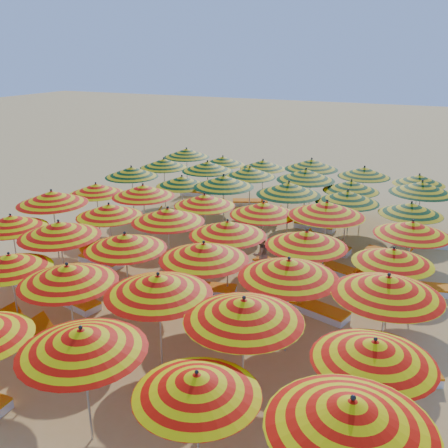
{
  "coord_description": "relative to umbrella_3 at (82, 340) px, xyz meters",
  "views": [
    {
      "loc": [
        6.71,
        -14.02,
        7.21
      ],
      "look_at": [
        0.0,
        0.5,
        1.6
      ],
      "focal_mm": 40.0,
      "sensor_mm": 36.0,
      "label": 1
    }
  ],
  "objects": [
    {
      "name": "ground",
      "position": [
        -1.08,
        8.0,
        -2.23
      ],
      "size": [
        120.0,
        120.0,
        0.0
      ],
      "primitive_type": "plane",
      "color": "tan",
      "rests_on": "ground"
    },
    {
      "name": "umbrella_3",
      "position": [
        0.0,
        0.0,
        0.0
      ],
      "size": [
        2.65,
        2.65,
        2.53
      ],
      "color": "silver",
      "rests_on": "ground"
    },
    {
      "name": "umbrella_4",
      "position": [
        2.36,
        -0.01,
        -0.2
      ],
      "size": [
        2.58,
        2.58,
        2.3
      ],
      "color": "silver",
      "rests_on": "ground"
    },
    {
      "name": "umbrella_5",
      "position": [
        4.85,
        -0.04,
        0.11
      ],
      "size": [
        2.91,
        2.91,
        2.66
      ],
      "color": "silver",
      "rests_on": "ground"
    },
    {
      "name": "umbrella_7",
      "position": [
        -4.41,
        2.42,
        -0.22
      ],
      "size": [
        2.76,
        2.76,
        2.28
      ],
      "color": "silver",
      "rests_on": "ground"
    },
    {
      "name": "umbrella_8",
      "position": [
        -2.22,
        2.15,
        -0.03
      ],
      "size": [
        2.82,
        2.82,
        2.5
      ],
      "color": "silver",
      "rests_on": "ground"
    },
    {
      "name": "umbrella_9",
      "position": [
        0.11,
        2.44,
        0.04
      ],
      "size": [
        2.47,
        2.47,
        2.58
      ],
      "color": "silver",
      "rests_on": "ground"
    },
    {
      "name": "umbrella_10",
      "position": [
        2.29,
        2.15,
        0.07
      ],
      "size": [
        3.04,
        3.04,
        2.61
      ],
      "color": "silver",
      "rests_on": "ground"
    },
    {
      "name": "umbrella_11",
      "position": [
        4.86,
        2.04,
        -0.11
      ],
      "size": [
        2.94,
        2.94,
        2.41
      ],
      "color": "silver",
      "rests_on": "ground"
    },
    {
      "name": "umbrella_12",
      "position": [
        -6.7,
        4.64,
        -0.16
      ],
      "size": [
        2.6,
        2.6,
        2.36
      ],
      "color": "silver",
      "rests_on": "ground"
    },
    {
      "name": "umbrella_13",
      "position": [
        -4.5,
        4.38,
        0.01
      ],
      "size": [
        3.1,
        3.1,
        2.55
      ],
      "color": "silver",
      "rests_on": "ground"
    },
    {
      "name": "umbrella_14",
      "position": [
        -2.29,
        4.55,
        -0.07
      ],
      "size": [
        2.82,
        2.82,
        2.46
      ],
      "color": "silver",
      "rests_on": "ground"
    },
    {
      "name": "umbrella_15",
      "position": [
        0.09,
        4.69,
        -0.01
      ],
      "size": [
        2.75,
        2.75,
        2.53
      ],
      "color": "silver",
      "rests_on": "ground"
    },
    {
      "name": "umbrella_16",
      "position": [
        2.48,
        4.47,
        0.05
      ],
      "size": [
        2.74,
        2.74,
        2.59
      ],
      "color": "silver",
      "rests_on": "ground"
    },
    {
      "name": "umbrella_17",
      "position": [
        4.75,
        4.48,
        0.07
      ],
      "size": [
        2.57,
        2.57,
        2.61
      ],
      "color": "silver",
      "rests_on": "ground"
    },
    {
      "name": "umbrella_18",
      "position": [
        -6.9,
        6.69,
        0.08
      ],
      "size": [
        2.61,
        2.61,
        2.62
      ],
      "color": "silver",
      "rests_on": "ground"
    },
    {
      "name": "umbrella_19",
      "position": [
        -4.6,
        6.87,
        -0.14
      ],
      "size": [
        2.77,
        2.77,
        2.38
      ],
      "color": "silver",
      "rests_on": "ground"
    },
    {
      "name": "umbrella_20",
      "position": [
        -2.36,
        6.97,
        -0.03
      ],
      "size": [
        2.39,
        2.39,
        2.5
      ],
      "color": "silver",
      "rests_on": "ground"
    },
    {
      "name": "umbrella_21",
      "position": [
        -0.13,
        6.7,
        -0.05
      ],
      "size": [
        2.99,
        2.99,
        2.47
      ],
      "color": "silver",
      "rests_on": "ground"
    },
    {
      "name": "umbrella_22",
      "position": [
        2.25,
        6.84,
        -0.05
      ],
      "size": [
        2.8,
        2.8,
        2.48
      ],
      "color": "silver",
      "rests_on": "ground"
    },
    {
      "name": "umbrella_23",
      "position": [
        4.59,
        6.99,
        -0.22
      ],
      "size": [
        2.46,
        2.46,
        2.29
      ],
      "color": "silver",
      "rests_on": "ground"
    },
    {
      "name": "umbrella_24",
      "position": [
        -6.91,
        9.08,
        -0.2
      ],
      "size": [
        2.69,
        2.69,
        2.3
      ],
      "color": "silver",
      "rests_on": "ground"
    },
    {
      "name": "umbrella_25",
      "position": [
        -4.71,
        9.1,
        -0.03
      ],
      "size": [
        2.72,
        2.72,
        2.5
      ],
      "color": "silver",
      "rests_on": "ground"
    },
    {
      "name": "umbrella_26",
      "position": [
        -2.25,
        9.35,
        -0.16
      ],
      "size": [
        2.63,
        2.63,
        2.36
      ],
      "color": "silver",
      "rests_on": "ground"
    },
    {
      "name": "umbrella_27",
      "position": [
        0.12,
        9.07,
        -0.09
      ],
      "size": [
        2.4,
        2.4,
        2.43
      ],
      "color": "silver",
      "rests_on": "ground"
    },
    {
      "name": "umbrella_28",
      "position": [
        2.19,
        9.37,
        0.1
      ],
      "size": [
        3.14,
        3.14,
        2.65
      ],
      "color": "silver",
      "rests_on": "ground"
    },
    {
      "name": "umbrella_29",
      "position": [
        4.86,
        9.19,
        -0.11
      ],
      "size": [
        2.52,
        2.52,
        2.4
      ],
      "color": "silver",
      "rests_on": "ground"
    },
    {
      "name": "umbrella_30",
      "position": [
        -6.95,
        11.58,
        -0.06
      ],
      "size": [
        2.33,
        2.33,
        2.46
      ],
      "color": "silver",
      "rests_on": "ground"
    },
    {
      "name": "umbrella_31",
      "position": [
        -4.41,
        11.54,
        -0.2
      ],
      "size": [
        2.79,
        2.79,
        2.31
      ],
      "color": "silver",
      "rests_on": "ground"
    },
    {
      "name": "umbrella_32",
      "position": [
        -2.45,
        11.44,
        0.03
      ],
      "size": [
        2.83,
        2.83,
        2.57
      ],
      "color": "silver",
      "rests_on": "ground"
    },
    {
      "name": "umbrella_33",
      "position": [
        0.25,
        11.41,
        0.05
      ],
      "size": [
        3.23,
        3.23,
        2.59
      ],
      "color": "silver",
      "rests_on": "ground"
    },
    {
      "name": "umbrella_34",
      "position": [
        2.4,
        11.66,
        -0.07
      ],
      "size": [
        3.02,
        3.02,
        2.45
      ],
      "color": "silver",
      "rests_on": "ground"
    },
    {
      "name": "umbrella_35",
      "position": [
        4.62,
        11.53,
        -0.2
      ],
      "size": [
        2.56,
        2.56,
        2.31
      ],
      "color": "silver",
      "rests_on": "ground"
    },
    {
      "name": "umbrella_36",
      "position": [
        -6.68,
        13.82,
        -0.1
      ],
      "size": [
        2.49,
        2.49,
        2.42
      ],
      "color": "silver",
      "rests_on": "ground"
    },
    {
      "name": "umbrella_37",
      "position": [
        -4.39,
        13.86,
        -0.04
      ],
      "size": [
        2.65,
        2.65,
        2.49
      ],
      "color": "silver",
      "rests_on": "ground"
    },
    {
      "name": "umbrella_38",
      "position": [
        -2.29,
        13.82,
        -0.09
      ],
      "size": [
        2.61,
        2.61,
        2.43
      ],
      "color": "silver",
      "rests_on": "ground"
    },
    {
      "name": "umbrella_39",
      "position": [
        0.22,
        13.81,
        0.05
      ],
      "size": [
        2.89,
        2.89,
        2.59
      ],
      "color": "silver",
      "rests_on": "ground"
    },
    {
      "name": "umbrella_40",
      "position": [
        2.17,
        13.55,
        -0.15
      ],
      "size": [
        2.53,
        2.53,
        2.36
      ],
      "color": "silver",
      "rests_on": "ground"
    },
    {
      "name": "umbrella_41",
      "position": [
        4.77,
        13.82,
        0.01
      ],
      "size": [
        2.49,
        2.49,
        2.55
      ],
      "color": "silver",
      "rests_on": "ground"
    },
    {
      "name": "umbrella_42",
      "position": [
        -6.72,
        16.13,
        -0.03
      ],
      "size": [
        2.55,
        2.55,
        2.5
      ],
      "color": "silver",
      "rests_on": "ground"
    },
    {
      "name": "umbrella_43",
      "position": [
        -4.62,
        16.03,
        -0.22
      ],
      "size": [
        2.27,
        2.27,
        2.28
      ],
      "color": "silver",
      "rests_on": "ground"
    },
    {
      "name": "umbrella_44",
      "position": [
        -2.46,
        15.91,
        -0.19
      ],
      "size": [
        2.87,
        2.87,
        2.32
      ],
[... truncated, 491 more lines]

